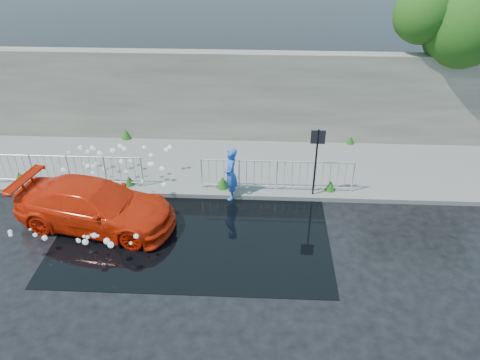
% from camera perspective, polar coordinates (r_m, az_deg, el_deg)
% --- Properties ---
extents(ground, '(90.00, 90.00, 0.00)m').
position_cam_1_polar(ground, '(13.39, -8.44, -9.07)').
color(ground, black).
rests_on(ground, ground).
extents(pavement, '(30.00, 4.00, 0.15)m').
position_cam_1_polar(pavement, '(17.39, -5.61, 1.87)').
color(pavement, slate).
rests_on(pavement, ground).
extents(curb, '(30.00, 0.25, 0.16)m').
position_cam_1_polar(curb, '(15.70, -6.57, -1.73)').
color(curb, slate).
rests_on(curb, ground).
extents(retaining_wall, '(30.00, 0.60, 3.50)m').
position_cam_1_polar(retaining_wall, '(18.57, -5.00, 10.15)').
color(retaining_wall, '#605A51').
rests_on(retaining_wall, pavement).
extents(puddle, '(8.00, 5.00, 0.01)m').
position_cam_1_polar(puddle, '(14.07, -5.72, -6.51)').
color(puddle, black).
rests_on(puddle, ground).
extents(sign_post, '(0.45, 0.06, 2.50)m').
position_cam_1_polar(sign_post, '(14.86, 9.32, 3.36)').
color(sign_post, black).
rests_on(sign_post, ground).
extents(tree, '(5.22, 2.94, 6.40)m').
position_cam_1_polar(tree, '(19.19, 26.12, 17.03)').
color(tree, '#332114').
rests_on(tree, ground).
extents(railing_left, '(5.05, 0.05, 1.10)m').
position_cam_1_polar(railing_left, '(16.74, -20.18, 1.26)').
color(railing_left, silver).
rests_on(railing_left, pavement).
extents(railing_right, '(5.05, 0.05, 1.10)m').
position_cam_1_polar(railing_right, '(15.47, 4.51, 0.71)').
color(railing_right, silver).
rests_on(railing_right, pavement).
extents(weeds, '(12.17, 3.93, 0.41)m').
position_cam_1_polar(weeds, '(16.84, -7.00, 1.75)').
color(weeds, '#194C14').
rests_on(weeds, pavement).
extents(water_spray, '(3.70, 5.48, 1.02)m').
position_cam_1_polar(water_spray, '(15.45, -15.18, -0.20)').
color(water_spray, white).
rests_on(water_spray, ground).
extents(red_car, '(5.13, 2.86, 1.40)m').
position_cam_1_polar(red_car, '(14.61, -17.23, -2.98)').
color(red_car, red).
rests_on(red_car, ground).
extents(person, '(0.49, 0.70, 1.81)m').
position_cam_1_polar(person, '(15.10, -1.13, 0.72)').
color(person, blue).
rests_on(person, ground).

